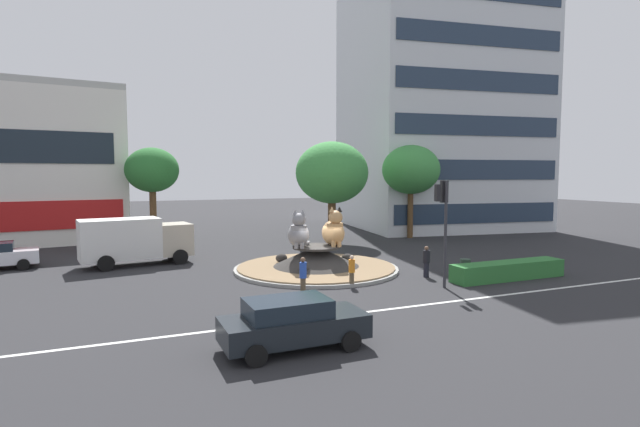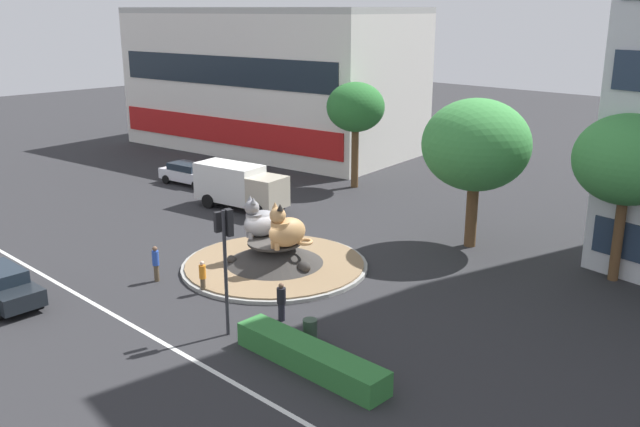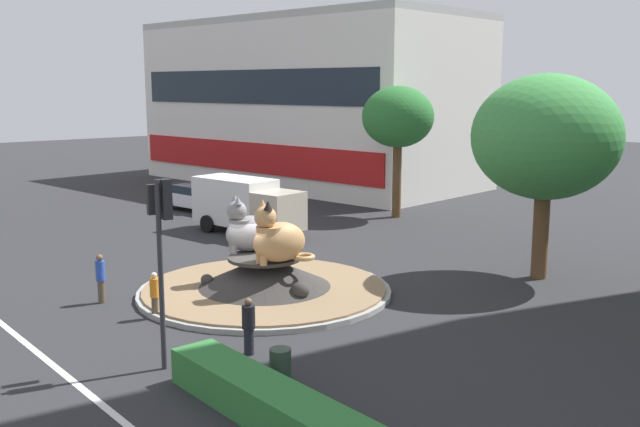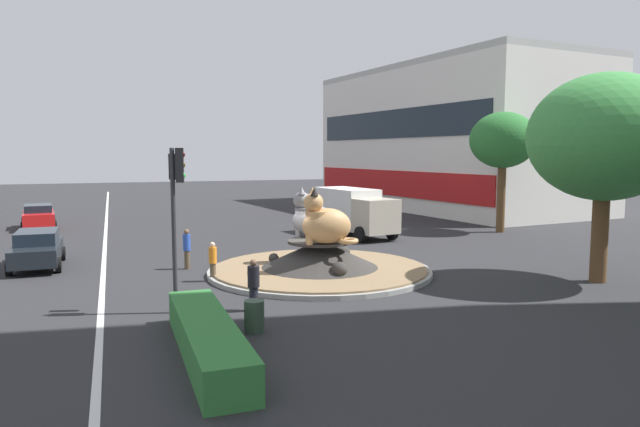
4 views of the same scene
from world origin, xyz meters
TOP-DOWN VIEW (x-y plane):
  - ground_plane at (0.00, 0.00)m, footprint 160.00×160.00m
  - lane_centreline at (0.00, -8.46)m, footprint 112.00×0.20m
  - roundabout_island at (-0.00, 0.00)m, footprint 9.23×9.23m
  - cat_statue_grey at (-1.04, -0.00)m, footprint 1.85×2.18m
  - cat_statue_calico at (1.01, -0.18)m, footprint 1.77×2.35m
  - traffic_light_mast at (4.01, -6.14)m, footprint 0.78×0.46m
  - shophouse_block at (-23.00, 20.91)m, footprint 27.23×15.62m
  - clipped_hedge_strip at (8.30, -5.94)m, footprint 6.58×1.20m
  - broadleaf_tree_behind_island at (-7.72, 14.89)m, footprint 4.08×4.08m
  - second_tree_near_tower at (5.22, 9.54)m, footprint 5.66×5.66m
  - pedestrian_black_shirt at (4.67, -3.91)m, footprint 0.38×0.38m
  - pedestrian_blue_shirt at (-2.70, -5.07)m, footprint 0.32×0.32m
  - pedestrian_orange_shirt at (0.04, -4.42)m, footprint 0.31×0.31m
  - sedan_on_far_lane at (-16.98, 7.14)m, footprint 4.86×2.54m
  - hatchback_near_shophouse at (-5.33, -11.14)m, footprint 4.54×2.11m
  - parked_car_right at (-19.57, -12.61)m, footprint 4.47×2.44m
  - delivery_box_truck at (-9.38, 5.59)m, footprint 6.53×3.21m
  - litter_bin at (6.81, -4.41)m, footprint 0.56×0.56m

SIDE VIEW (x-z plane):
  - ground_plane at x=0.00m, z-range 0.00..0.00m
  - lane_centreline at x=0.00m, z-range 0.00..0.01m
  - clipped_hedge_strip at x=8.30m, z-range 0.00..0.90m
  - litter_bin at x=6.81m, z-range 0.00..0.90m
  - roundabout_island at x=0.00m, z-range -0.17..1.22m
  - pedestrian_orange_shirt at x=0.04m, z-range 0.05..1.59m
  - sedan_on_far_lane at x=-16.98m, z-range 0.05..1.60m
  - parked_car_right at x=-19.57m, z-range 0.04..1.61m
  - hatchback_near_shophouse at x=-5.33m, z-range 0.04..1.63m
  - pedestrian_black_shirt at x=4.67m, z-range 0.04..1.69m
  - pedestrian_blue_shirt at x=-2.70m, z-range 0.06..1.80m
  - delivery_box_truck at x=-9.38m, z-range 0.13..2.95m
  - cat_statue_grey at x=-1.04m, z-range 1.10..3.24m
  - cat_statue_calico at x=1.01m, z-range 1.08..3.33m
  - traffic_light_mast at x=4.01m, z-range 1.19..6.30m
  - second_tree_near_tower at x=5.22m, z-range 1.54..9.51m
  - broadleaf_tree_behind_island at x=-7.72m, z-range 1.95..9.44m
  - shophouse_block at x=-23.00m, z-range 0.00..12.45m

